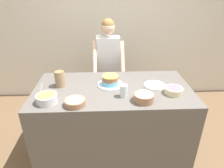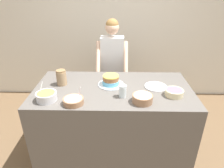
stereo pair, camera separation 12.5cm
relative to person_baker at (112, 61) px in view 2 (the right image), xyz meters
name	(u,v)px [view 2 (the right image)]	position (x,y,z in m)	size (l,w,h in m)	color
wall_back	(115,27)	(0.03, 0.80, 0.34)	(10.00, 0.05, 2.60)	silver
counter	(113,122)	(0.03, -0.80, -0.49)	(1.72, 0.89, 0.94)	#5B5651
person_baker	(112,61)	(0.00, 0.00, 0.00)	(0.44, 0.42, 1.56)	#2D2D38
cake	(111,81)	(0.00, -0.72, 0.03)	(0.29, 0.29, 0.12)	silver
frosting_bowl_pink	(73,101)	(-0.34, -1.12, 0.01)	(0.20, 0.20, 0.17)	#936B4C
frosting_bowl_white	(142,98)	(0.31, -1.08, 0.02)	(0.20, 0.20, 0.08)	#936B4C
frosting_bowl_olive	(46,96)	(-0.62, -1.07, 0.03)	(0.20, 0.20, 0.17)	silver
frosting_bowl_purple	(174,92)	(0.65, -0.95, 0.02)	(0.18, 0.18, 0.07)	beige
drinking_glass	(123,91)	(0.13, -0.98, 0.05)	(0.08, 0.08, 0.13)	silver
ceramic_plate	(156,87)	(0.50, -0.77, -0.01)	(0.24, 0.24, 0.01)	silver
stoneware_jar	(61,78)	(-0.55, -0.72, 0.07)	(0.11, 0.11, 0.17)	#9E7F5B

